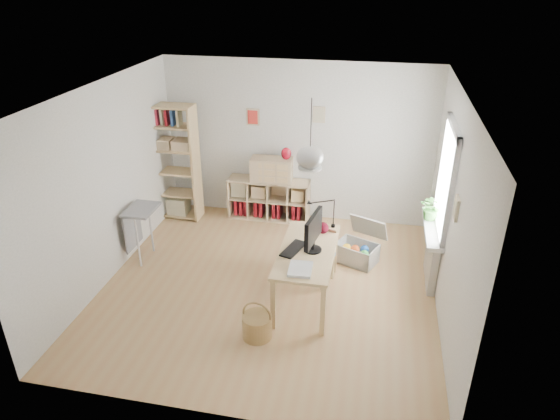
% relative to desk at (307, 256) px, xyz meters
% --- Properties ---
extents(ground, '(4.50, 4.50, 0.00)m').
position_rel_desk_xyz_m(ground, '(-0.55, 0.15, -0.66)').
color(ground, tan).
rests_on(ground, ground).
extents(room_shell, '(4.50, 4.50, 4.50)m').
position_rel_desk_xyz_m(room_shell, '(-0.00, 0.00, 1.34)').
color(room_shell, white).
rests_on(room_shell, ground).
extents(window_unit, '(0.07, 1.16, 1.46)m').
position_rel_desk_xyz_m(window_unit, '(1.68, 0.75, 0.89)').
color(window_unit, white).
rests_on(window_unit, ground).
extents(radiator, '(0.10, 0.80, 0.80)m').
position_rel_desk_xyz_m(radiator, '(1.64, 0.75, -0.26)').
color(radiator, silver).
rests_on(radiator, ground).
extents(windowsill, '(0.22, 1.20, 0.06)m').
position_rel_desk_xyz_m(windowsill, '(1.59, 0.75, 0.17)').
color(windowsill, white).
rests_on(windowsill, radiator).
extents(desk, '(0.70, 1.50, 0.75)m').
position_rel_desk_xyz_m(desk, '(0.00, 0.00, 0.00)').
color(desk, '#DAB17D').
rests_on(desk, ground).
extents(cube_shelf, '(1.40, 0.38, 0.72)m').
position_rel_desk_xyz_m(cube_shelf, '(-1.02, 2.23, -0.36)').
color(cube_shelf, '#CCB086').
rests_on(cube_shelf, ground).
extents(tall_bookshelf, '(0.80, 0.38, 2.00)m').
position_rel_desk_xyz_m(tall_bookshelf, '(-2.59, 1.95, 0.43)').
color(tall_bookshelf, '#DAB17D').
rests_on(tall_bookshelf, ground).
extents(side_table, '(0.40, 0.55, 0.85)m').
position_rel_desk_xyz_m(side_table, '(-2.59, 0.50, 0.01)').
color(side_table, gray).
rests_on(side_table, ground).
extents(chair, '(0.50, 0.50, 0.79)m').
position_rel_desk_xyz_m(chair, '(0.10, 0.46, -0.21)').
color(chair, gray).
rests_on(chair, ground).
extents(wicker_basket, '(0.36, 0.36, 0.50)m').
position_rel_desk_xyz_m(wicker_basket, '(-0.46, -0.89, -0.50)').
color(wicker_basket, '#9C7946').
rests_on(wicker_basket, ground).
extents(storage_chest, '(0.79, 0.83, 0.62)m').
position_rel_desk_xyz_m(storage_chest, '(0.63, 1.09, -0.46)').
color(storage_chest, silver).
rests_on(storage_chest, ground).
extents(monitor, '(0.23, 0.58, 0.50)m').
position_rel_desk_xyz_m(monitor, '(0.07, -0.01, 0.38)').
color(monitor, black).
rests_on(monitor, desk).
extents(keyboard, '(0.30, 0.49, 0.02)m').
position_rel_desk_xyz_m(keyboard, '(-0.18, -0.04, 0.10)').
color(keyboard, black).
rests_on(keyboard, desk).
extents(task_lamp, '(0.39, 0.15, 0.42)m').
position_rel_desk_xyz_m(task_lamp, '(0.07, 0.62, 0.38)').
color(task_lamp, black).
rests_on(task_lamp, desk).
extents(yarn_ball, '(0.16, 0.16, 0.16)m').
position_rel_desk_xyz_m(yarn_ball, '(0.14, 0.46, 0.17)').
color(yarn_ball, '#520A1C').
rests_on(yarn_ball, desk).
extents(paper_tray, '(0.29, 0.36, 0.03)m').
position_rel_desk_xyz_m(paper_tray, '(-0.01, -0.50, 0.11)').
color(paper_tray, white).
rests_on(paper_tray, desk).
extents(drawer_chest, '(0.71, 0.35, 0.40)m').
position_rel_desk_xyz_m(drawer_chest, '(-0.95, 2.19, 0.26)').
color(drawer_chest, '#CCB086').
rests_on(drawer_chest, cube_shelf).
extents(red_vase, '(0.17, 0.17, 0.20)m').
position_rel_desk_xyz_m(red_vase, '(-0.70, 2.19, 0.56)').
color(red_vase, maroon).
rests_on(red_vase, drawer_chest).
extents(potted_plant, '(0.33, 0.29, 0.37)m').
position_rel_desk_xyz_m(potted_plant, '(1.57, 0.96, 0.39)').
color(potted_plant, '#37722B').
rests_on(potted_plant, windowsill).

